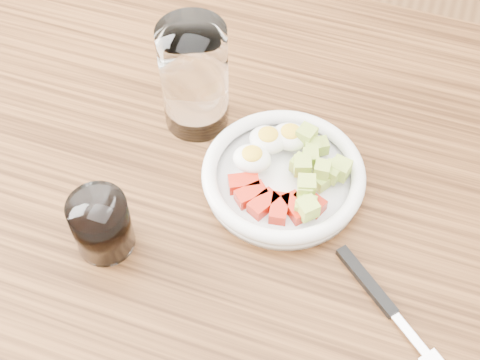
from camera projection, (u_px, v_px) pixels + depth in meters
name	position (u px, v px, depth m)	size (l,w,h in m)	color
dining_table	(244.00, 240.00, 0.95)	(1.50, 0.90, 0.77)	brown
bowl	(284.00, 173.00, 0.87)	(0.22, 0.22, 0.05)	white
fork	(382.00, 300.00, 0.79)	(0.18, 0.15, 0.01)	black
water_glass	(194.00, 78.00, 0.89)	(0.09, 0.09, 0.16)	white
coffee_glass	(102.00, 225.00, 0.80)	(0.07, 0.07, 0.08)	white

